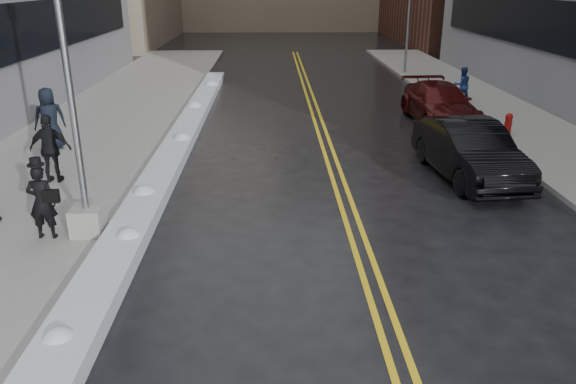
{
  "coord_description": "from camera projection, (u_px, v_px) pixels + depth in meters",
  "views": [
    {
      "loc": [
        0.65,
        -9.1,
        5.29
      ],
      "look_at": [
        0.96,
        1.36,
        1.3
      ],
      "focal_mm": 35.0,
      "sensor_mm": 36.0,
      "label": 1
    }
  ],
  "objects": [
    {
      "name": "ground",
      "position": [
        238.0,
        284.0,
        10.36
      ],
      "size": [
        160.0,
        160.0,
        0.0
      ],
      "primitive_type": "plane",
      "color": "black",
      "rests_on": "ground"
    },
    {
      "name": "sidewalk_west",
      "position": [
        88.0,
        139.0,
        19.51
      ],
      "size": [
        5.5,
        50.0,
        0.15
      ],
      "primitive_type": "cube",
      "color": "gray",
      "rests_on": "ground"
    },
    {
      "name": "sidewalk_east",
      "position": [
        534.0,
        135.0,
        19.95
      ],
      "size": [
        4.0,
        50.0,
        0.15
      ],
      "primitive_type": "cube",
      "color": "gray",
      "rests_on": "ground"
    },
    {
      "name": "lane_line_left",
      "position": [
        320.0,
        139.0,
        19.76
      ],
      "size": [
        0.12,
        50.0,
        0.01
      ],
      "primitive_type": "cube",
      "color": "gold",
      "rests_on": "ground"
    },
    {
      "name": "lane_line_right",
      "position": [
        329.0,
        139.0,
        19.77
      ],
      "size": [
        0.12,
        50.0,
        0.01
      ],
      "primitive_type": "cube",
      "color": "gold",
      "rests_on": "ground"
    },
    {
      "name": "snow_ridge",
      "position": [
        174.0,
        152.0,
        17.7
      ],
      "size": [
        0.9,
        30.0,
        0.34
      ],
      "primitive_type": "cube",
      "color": "silver",
      "rests_on": "ground"
    },
    {
      "name": "lamppost",
      "position": [
        75.0,
        126.0,
        11.23
      ],
      "size": [
        0.65,
        0.65,
        7.62
      ],
      "color": "gray",
      "rests_on": "sidewalk_west"
    },
    {
      "name": "fire_hydrant",
      "position": [
        508.0,
        122.0,
        19.76
      ],
      "size": [
        0.26,
        0.26,
        0.73
      ],
      "color": "maroon",
      "rests_on": "sidewalk_east"
    },
    {
      "name": "traffic_signal",
      "position": [
        409.0,
        14.0,
        31.8
      ],
      "size": [
        0.16,
        0.2,
        6.0
      ],
      "color": "gray",
      "rests_on": "sidewalk_east"
    },
    {
      "name": "pedestrian_fedora",
      "position": [
        42.0,
        202.0,
        11.63
      ],
      "size": [
        0.59,
        0.39,
        1.6
      ],
      "primitive_type": "imported",
      "rotation": [
        0.0,
        0.0,
        3.15
      ],
      "color": "black",
      "rests_on": "sidewalk_west"
    },
    {
      "name": "pedestrian_c",
      "position": [
        50.0,
        119.0,
        17.77
      ],
      "size": [
        1.15,
        1.02,
        1.97
      ],
      "primitive_type": "imported",
      "rotation": [
        0.0,
        0.0,
        3.66
      ],
      "color": "black",
      "rests_on": "sidewalk_west"
    },
    {
      "name": "pedestrian_d",
      "position": [
        51.0,
        149.0,
        14.85
      ],
      "size": [
        1.09,
        0.46,
        1.84
      ],
      "primitive_type": "imported",
      "rotation": [
        0.0,
        0.0,
        3.16
      ],
      "color": "black",
      "rests_on": "sidewalk_west"
    },
    {
      "name": "pedestrian_east",
      "position": [
        462.0,
        85.0,
        24.51
      ],
      "size": [
        0.84,
        0.69,
        1.57
      ],
      "primitive_type": "imported",
      "rotation": [
        0.0,
        0.0,
        3.28
      ],
      "color": "navy",
      "rests_on": "sidewalk_east"
    },
    {
      "name": "car_black",
      "position": [
        469.0,
        150.0,
        15.64
      ],
      "size": [
        2.17,
        5.0,
        1.6
      ],
      "primitive_type": "imported",
      "rotation": [
        0.0,
        0.0,
        0.1
      ],
      "color": "black",
      "rests_on": "ground"
    },
    {
      "name": "car_maroon",
      "position": [
        440.0,
        104.0,
        21.77
      ],
      "size": [
        2.28,
        5.21,
        1.49
      ],
      "primitive_type": "imported",
      "rotation": [
        0.0,
        0.0,
        0.04
      ],
      "color": "#3E090A",
      "rests_on": "ground"
    }
  ]
}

